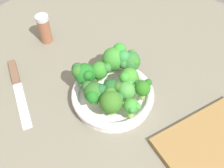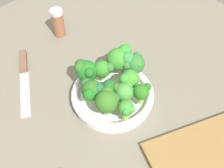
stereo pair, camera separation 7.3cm
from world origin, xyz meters
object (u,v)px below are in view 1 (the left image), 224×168
(knife, at_px, (17,83))
(broccoli_floret_9, at_px, (126,90))
(bowl, at_px, (112,95))
(pepper_shaker, at_px, (44,29))
(broccoli_floret_10, at_px, (113,88))
(cutting_board, at_px, (212,142))
(broccoli_floret_1, at_px, (143,88))
(broccoli_floret_7, at_px, (83,73))
(broccoli_floret_4, at_px, (116,58))
(broccoli_floret_5, at_px, (130,61))
(broccoli_floret_0, at_px, (101,70))
(broccoli_floret_3, at_px, (94,92))
(broccoli_floret_8, at_px, (112,101))
(broccoli_floret_6, at_px, (131,106))
(broccoli_floret_2, at_px, (128,77))

(knife, bearing_deg, broccoli_floret_9, 112.83)
(bowl, height_order, pepper_shaker, pepper_shaker)
(broccoli_floret_9, relative_size, pepper_shaker, 0.61)
(broccoli_floret_10, height_order, cutting_board, broccoli_floret_10)
(broccoli_floret_1, relative_size, broccoli_floret_7, 0.84)
(broccoli_floret_4, relative_size, broccoli_floret_9, 1.30)
(broccoli_floret_5, xyz_separation_m, knife, (0.22, -0.26, -0.07))
(broccoli_floret_0, bearing_deg, broccoli_floret_1, 96.73)
(broccoli_floret_3, distance_m, pepper_shaker, 0.35)
(broccoli_floret_4, height_order, broccoli_floret_8, broccoli_floret_4)
(broccoli_floret_0, height_order, broccoli_floret_8, broccoli_floret_8)
(broccoli_floret_3, relative_size, broccoli_floret_10, 1.21)
(broccoli_floret_5, bearing_deg, broccoli_floret_4, -63.46)
(broccoli_floret_3, relative_size, broccoli_floret_5, 1.01)
(broccoli_floret_9, bearing_deg, bowl, -88.82)
(broccoli_floret_3, height_order, broccoli_floret_4, broccoli_floret_4)
(knife, bearing_deg, broccoli_floret_10, 112.48)
(broccoli_floret_7, height_order, cutting_board, broccoli_floret_7)
(knife, bearing_deg, broccoli_floret_5, 130.44)
(bowl, relative_size, broccoli_floret_10, 3.89)
(broccoli_floret_1, xyz_separation_m, broccoli_floret_3, (0.09, -0.09, 0.01))
(broccoli_floret_9, bearing_deg, broccoli_floret_7, -78.81)
(broccoli_floret_7, bearing_deg, bowl, 106.44)
(cutting_board, distance_m, pepper_shaker, 0.63)
(broccoli_floret_6, distance_m, knife, 0.37)
(broccoli_floret_5, xyz_separation_m, broccoli_floret_7, (0.12, -0.08, -0.00))
(broccoli_floret_4, distance_m, broccoli_floret_6, 0.17)
(broccoli_floret_3, distance_m, broccoli_floret_6, 0.10)
(broccoli_floret_6, bearing_deg, broccoli_floret_1, -172.17)
(broccoli_floret_4, xyz_separation_m, pepper_shaker, (0.01, -0.30, -0.03))
(knife, bearing_deg, broccoli_floret_4, 132.35)
(broccoli_floret_5, bearing_deg, broccoli_floret_9, 28.26)
(bowl, height_order, broccoli_floret_10, broccoli_floret_10)
(broccoli_floret_3, bearing_deg, broccoli_floret_4, -167.48)
(broccoli_floret_4, bearing_deg, broccoli_floret_7, -22.01)
(broccoli_floret_3, xyz_separation_m, broccoli_floret_6, (-0.03, 0.10, -0.01))
(broccoli_floret_1, xyz_separation_m, broccoli_floret_9, (0.03, -0.03, -0.00))
(broccoli_floret_6, relative_size, broccoli_floret_7, 0.82)
(broccoli_floret_3, bearing_deg, broccoli_floret_8, 96.20)
(broccoli_floret_7, height_order, broccoli_floret_9, broccoli_floret_7)
(broccoli_floret_1, relative_size, broccoli_floret_5, 0.84)
(broccoli_floret_4, distance_m, broccoli_floret_7, 0.11)
(broccoli_floret_2, relative_size, cutting_board, 0.25)
(broccoli_floret_3, height_order, broccoli_floret_9, broccoli_floret_3)
(broccoli_floret_10, bearing_deg, broccoli_floret_5, -169.85)
(broccoli_floret_7, bearing_deg, broccoli_floret_2, 118.72)
(broccoli_floret_9, bearing_deg, broccoli_floret_0, -99.56)
(broccoli_floret_7, distance_m, cutting_board, 0.39)
(broccoli_floret_1, relative_size, broccoli_floret_6, 1.02)
(broccoli_floret_4, bearing_deg, cutting_board, 84.37)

